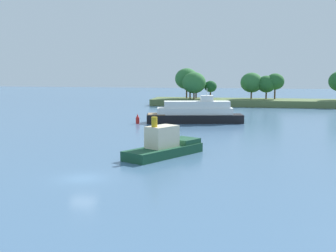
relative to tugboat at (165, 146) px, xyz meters
The scene contains 5 objects.
ground_plane 13.88m from the tugboat, 114.73° to the right, with size 400.00×400.00×0.00m, color #476B8E.
treeline_island 78.04m from the tugboat, 83.68° to the left, with size 57.25×11.80×10.56m.
tugboat is the anchor object (origin of this frame).
white_riverboat 34.17m from the tugboat, 90.57° to the left, with size 19.13×7.72×6.74m.
channel_buoy_red 32.68m from the tugboat, 109.77° to the left, with size 0.70×0.70×1.90m.
Camera 1 is at (15.74, -40.96, 10.68)m, focal length 48.54 mm.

